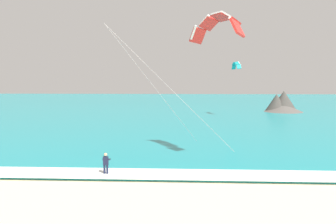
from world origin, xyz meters
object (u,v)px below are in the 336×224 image
at_px(kite_primary, 218,25).
at_px(kite_distant, 236,65).
at_px(kitesurfer, 106,164).
at_px(surfboard, 106,177).

distance_m(kite_primary, kite_distant, 32.11).
relative_size(kitesurfer, kite_distant, 0.44).
xyz_separation_m(kitesurfer, kite_distant, (14.37, 36.50, 8.22)).
bearing_deg(kitesurfer, kite_primary, 32.42).
height_order(kite_primary, kite_distant, kite_primary).
bearing_deg(kite_primary, kitesurfer, -147.58).
bearing_deg(kitesurfer, kite_distant, 68.51).
bearing_deg(kite_distant, kite_primary, -101.46).
bearing_deg(surfboard, kite_distant, 68.52).
xyz_separation_m(surfboard, kite_primary, (8.00, 5.10, 11.02)).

